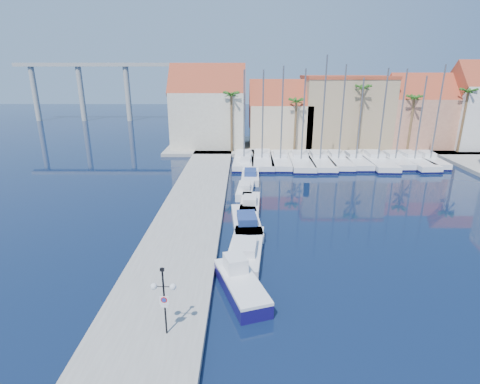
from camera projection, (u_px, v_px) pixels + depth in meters
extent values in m
plane|color=black|center=(318.00, 325.00, 20.18)|extent=(260.00, 260.00, 0.00)
cube|color=gray|center=(188.00, 222.00, 33.00)|extent=(6.00, 77.00, 0.50)
cube|color=gray|center=(324.00, 146.00, 65.55)|extent=(54.00, 16.00, 0.50)
cylinder|color=black|center=(164.00, 301.00, 18.27)|extent=(0.09, 0.09, 3.71)
cylinder|color=black|center=(159.00, 287.00, 18.01)|extent=(0.47, 0.06, 0.05)
cylinder|color=black|center=(168.00, 287.00, 17.99)|extent=(0.47, 0.06, 0.05)
sphere|color=white|center=(154.00, 286.00, 18.02)|extent=(0.33, 0.33, 0.33)
sphere|color=white|center=(173.00, 287.00, 17.98)|extent=(0.33, 0.33, 0.33)
cube|color=black|center=(162.00, 270.00, 17.71)|extent=(0.21, 0.12, 0.15)
cube|color=white|center=(164.00, 301.00, 18.18)|extent=(0.46, 0.04, 0.46)
cylinder|color=red|center=(164.00, 300.00, 18.15)|extent=(0.32, 0.02, 0.32)
cylinder|color=#1933A5|center=(164.00, 300.00, 18.14)|extent=(0.22, 0.02, 0.22)
cube|color=white|center=(165.00, 306.00, 18.29)|extent=(0.37, 0.04, 0.13)
cube|color=#140D50|center=(241.00, 288.00, 22.85)|extent=(3.65, 6.05, 0.86)
cube|color=white|center=(241.00, 280.00, 22.68)|extent=(3.65, 6.05, 0.19)
cube|color=white|center=(235.00, 264.00, 23.55)|extent=(1.67, 1.85, 1.05)
cube|color=white|center=(246.00, 251.00, 27.58)|extent=(3.05, 7.49, 0.80)
cube|color=white|center=(245.00, 246.00, 26.67)|extent=(1.88, 2.70, 0.60)
cube|color=white|center=(246.00, 222.00, 32.62)|extent=(2.79, 7.17, 0.80)
cube|color=navy|center=(247.00, 218.00, 31.74)|extent=(1.76, 2.57, 0.60)
cube|color=white|center=(250.00, 204.00, 36.89)|extent=(2.14, 5.73, 0.80)
cube|color=white|center=(250.00, 200.00, 36.13)|extent=(1.38, 2.04, 0.60)
cube|color=white|center=(245.00, 191.00, 41.02)|extent=(2.07, 5.36, 0.80)
cube|color=white|center=(245.00, 186.00, 40.30)|extent=(1.31, 1.92, 0.60)
cube|color=white|center=(250.00, 176.00, 46.61)|extent=(2.27, 6.54, 0.80)
cube|color=navy|center=(250.00, 172.00, 45.77)|extent=(1.52, 2.31, 0.60)
cube|color=white|center=(246.00, 164.00, 52.27)|extent=(2.56, 6.69, 0.80)
cube|color=white|center=(245.00, 161.00, 51.43)|extent=(1.63, 2.39, 0.60)
cube|color=white|center=(248.00, 158.00, 56.03)|extent=(2.01, 5.71, 0.80)
cube|color=white|center=(248.00, 154.00, 55.28)|extent=(1.34, 2.02, 0.60)
cube|color=white|center=(244.00, 161.00, 53.99)|extent=(3.17, 10.89, 1.00)
cube|color=#0B0D3B|center=(244.00, 163.00, 54.10)|extent=(3.23, 10.95, 0.28)
cube|color=white|center=(244.00, 153.00, 54.77)|extent=(2.07, 3.31, 0.60)
cylinder|color=slate|center=(244.00, 115.00, 51.43)|extent=(0.20, 0.20, 12.02)
cube|color=white|center=(262.00, 160.00, 54.23)|extent=(3.05, 11.51, 1.00)
cube|color=#0B0D3B|center=(262.00, 162.00, 54.33)|extent=(3.11, 11.57, 0.28)
cube|color=white|center=(262.00, 153.00, 55.07)|extent=(2.11, 3.46, 0.60)
cylinder|color=slate|center=(263.00, 115.00, 51.63)|extent=(0.20, 0.20, 12.00)
cube|color=white|center=(280.00, 161.00, 53.78)|extent=(3.11, 10.50, 1.00)
cube|color=#0B0D3B|center=(280.00, 163.00, 53.88)|extent=(3.17, 10.56, 0.28)
cube|color=white|center=(280.00, 154.00, 54.51)|extent=(2.01, 3.19, 0.60)
cylinder|color=slate|center=(282.00, 114.00, 51.16)|extent=(0.20, 0.20, 12.50)
cube|color=white|center=(301.00, 161.00, 53.55)|extent=(3.34, 11.55, 1.00)
cube|color=#0B0D3B|center=(300.00, 163.00, 53.65)|extent=(3.40, 11.61, 0.28)
cube|color=white|center=(300.00, 154.00, 54.38)|extent=(2.19, 3.50, 0.60)
cylinder|color=slate|center=(303.00, 115.00, 50.93)|extent=(0.20, 0.20, 12.14)
cube|color=white|center=(319.00, 161.00, 53.69)|extent=(3.17, 11.52, 1.00)
cube|color=#0B0D3B|center=(319.00, 163.00, 53.79)|extent=(3.23, 11.58, 0.28)
cube|color=white|center=(318.00, 154.00, 54.52)|extent=(2.14, 3.47, 0.60)
cylinder|color=slate|center=(324.00, 109.00, 50.80)|extent=(0.20, 0.20, 13.86)
cube|color=white|center=(337.00, 161.00, 53.92)|extent=(3.14, 10.67, 1.00)
cube|color=#0B0D3B|center=(337.00, 163.00, 54.02)|extent=(3.20, 10.74, 0.28)
cube|color=white|center=(336.00, 154.00, 54.67)|extent=(2.04, 3.24, 0.60)
cylinder|color=slate|center=(342.00, 113.00, 51.26)|extent=(0.20, 0.20, 12.69)
cube|color=white|center=(355.00, 161.00, 53.74)|extent=(2.68, 9.73, 1.00)
cube|color=#0B0D3B|center=(355.00, 163.00, 53.84)|extent=(2.75, 9.79, 0.28)
cube|color=white|center=(353.00, 154.00, 54.41)|extent=(1.81, 2.94, 0.60)
cylinder|color=slate|center=(360.00, 119.00, 51.39)|extent=(0.20, 0.20, 10.99)
cube|color=white|center=(376.00, 161.00, 53.74)|extent=(3.34, 11.72, 1.00)
cube|color=#0B0D3B|center=(376.00, 163.00, 53.84)|extent=(3.40, 11.78, 0.28)
cube|color=white|center=(374.00, 154.00, 54.59)|extent=(2.21, 3.55, 0.60)
cylinder|color=slate|center=(383.00, 115.00, 51.10)|extent=(0.20, 0.20, 12.22)
cube|color=white|center=(394.00, 161.00, 53.87)|extent=(2.59, 9.20, 1.00)
cube|color=#0B0D3B|center=(394.00, 163.00, 53.97)|extent=(2.65, 9.27, 0.28)
cube|color=white|center=(392.00, 154.00, 54.49)|extent=(1.73, 2.78, 0.60)
cylinder|color=slate|center=(401.00, 115.00, 51.37)|extent=(0.20, 0.20, 12.14)
cube|color=white|center=(412.00, 161.00, 53.74)|extent=(3.52, 11.11, 1.00)
cube|color=#0B0D3B|center=(412.00, 163.00, 53.84)|extent=(3.58, 11.18, 0.28)
cube|color=white|center=(409.00, 154.00, 54.52)|extent=(2.19, 3.40, 0.60)
cylinder|color=slate|center=(421.00, 118.00, 51.29)|extent=(0.20, 0.20, 11.24)
cube|color=white|center=(429.00, 160.00, 54.05)|extent=(2.75, 9.17, 1.00)
cube|color=#0B0D3B|center=(428.00, 163.00, 54.15)|extent=(2.81, 9.23, 0.28)
cube|color=white|center=(427.00, 154.00, 54.66)|extent=(1.77, 2.79, 0.60)
cylinder|color=slate|center=(438.00, 113.00, 51.46)|extent=(0.20, 0.20, 12.69)
cube|color=beige|center=(209.00, 119.00, 63.30)|extent=(12.00, 9.00, 9.00)
cube|color=maroon|center=(208.00, 92.00, 61.88)|extent=(12.30, 9.00, 9.00)
cube|color=beige|center=(280.00, 125.00, 63.50)|extent=(10.00, 8.00, 7.00)
cube|color=maroon|center=(280.00, 104.00, 62.39)|extent=(10.30, 8.00, 8.00)
cube|color=tan|center=(344.00, 112.00, 63.71)|extent=(14.00, 10.00, 11.00)
cube|color=maroon|center=(347.00, 77.00, 61.89)|extent=(14.20, 10.20, 0.50)
cube|color=#B4705B|center=(416.00, 122.00, 63.11)|extent=(10.00, 8.00, 8.00)
cube|color=maroon|center=(419.00, 98.00, 61.85)|extent=(10.30, 8.00, 8.00)
cube|color=white|center=(474.00, 117.00, 61.76)|extent=(8.00, 8.00, 10.00)
cube|color=maroon|center=(480.00, 86.00, 60.18)|extent=(8.30, 8.00, 8.00)
cylinder|color=brown|center=(232.00, 123.00, 58.51)|extent=(0.36, 0.36, 9.00)
sphere|color=#285E1A|center=(231.00, 94.00, 57.14)|extent=(2.60, 2.60, 2.60)
cylinder|color=brown|center=(295.00, 126.00, 58.57)|extent=(0.36, 0.36, 8.00)
sphere|color=#285E1A|center=(296.00, 101.00, 57.36)|extent=(2.60, 2.60, 2.60)
cylinder|color=brown|center=(360.00, 120.00, 58.16)|extent=(0.36, 0.36, 10.00)
sphere|color=#285E1A|center=(363.00, 88.00, 56.63)|extent=(2.60, 2.60, 2.60)
cylinder|color=brown|center=(411.00, 125.00, 58.32)|extent=(0.36, 0.36, 8.50)
sphere|color=#285E1A|center=(415.00, 98.00, 57.03)|extent=(2.60, 2.60, 2.60)
cylinder|color=brown|center=(463.00, 122.00, 58.08)|extent=(0.36, 0.36, 9.50)
sphere|color=#285E1A|center=(469.00, 91.00, 56.63)|extent=(2.60, 2.60, 2.60)
cube|color=#9E9E99|center=(109.00, 65.00, 93.95)|extent=(48.00, 2.20, 0.90)
cylinder|color=#9E9E99|center=(35.00, 93.00, 96.35)|extent=(1.40, 1.40, 14.00)
cylinder|color=#9E9E99|center=(81.00, 93.00, 96.23)|extent=(1.40, 1.40, 14.00)
cylinder|color=#9E9E99|center=(128.00, 93.00, 96.12)|extent=(1.40, 1.40, 14.00)
cylinder|color=#9E9E99|center=(174.00, 93.00, 96.00)|extent=(1.40, 1.40, 14.00)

